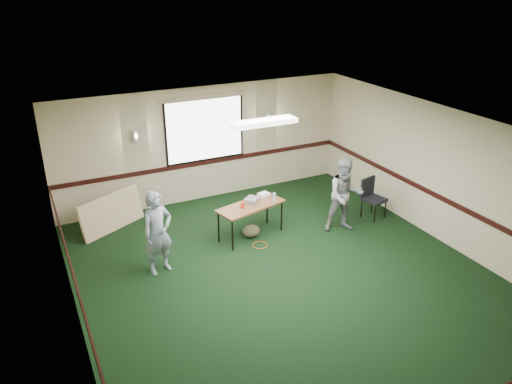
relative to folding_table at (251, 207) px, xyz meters
name	(u,v)px	position (x,y,z in m)	size (l,w,h in m)	color
ground	(288,280)	(-0.11, -1.76, -0.66)	(8.00, 8.00, 0.00)	black
room_shell	(238,160)	(-0.11, 0.36, 0.92)	(8.00, 8.02, 8.00)	#BFAC8A
folding_table	(251,207)	(0.00, 0.00, 0.00)	(1.51, 0.90, 0.71)	brown
projector	(252,200)	(0.08, 0.11, 0.10)	(0.29, 0.24, 0.10)	gray
game_console	(264,194)	(0.45, 0.31, 0.08)	(0.22, 0.18, 0.06)	white
red_cup	(242,205)	(-0.20, -0.04, 0.11)	(0.07, 0.07, 0.11)	red
water_bottle	(274,197)	(0.51, -0.05, 0.14)	(0.06, 0.06, 0.19)	#9BC7FF
duffel_bag	(251,231)	(-0.01, -0.04, -0.52)	(0.38, 0.28, 0.27)	#4E442C
cable_coil	(260,245)	(0.00, -0.44, -0.65)	(0.31, 0.31, 0.02)	#C04918
folded_table	(112,212)	(-2.49, 1.57, -0.27)	(1.53, 0.07, 0.79)	tan
conference_chair	(371,195)	(2.79, -0.34, -0.14)	(0.53, 0.54, 0.89)	black
person_left	(158,233)	(-2.04, -0.45, 0.13)	(0.57, 0.38, 1.57)	#46679B
person_right	(345,195)	(1.88, -0.60, 0.14)	(0.77, 0.60, 1.59)	#6C80A8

